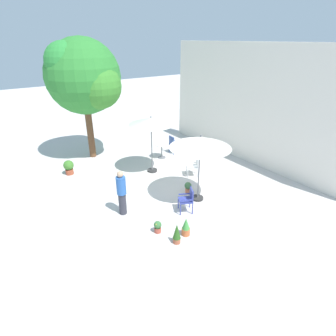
% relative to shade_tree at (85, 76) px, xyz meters
% --- Properties ---
extents(ground_plane, '(60.00, 60.00, 0.00)m').
position_rel_shade_tree_xyz_m(ground_plane, '(4.83, 1.20, -3.94)').
color(ground_plane, beige).
extents(villa_facade, '(10.85, 0.30, 5.38)m').
position_rel_shade_tree_xyz_m(villa_facade, '(4.83, 6.09, -1.25)').
color(villa_facade, silver).
rests_on(villa_facade, ground).
extents(shade_tree, '(3.57, 3.40, 5.62)m').
position_rel_shade_tree_xyz_m(shade_tree, '(0.00, 0.00, 0.00)').
color(shade_tree, brown).
rests_on(shade_tree, ground).
extents(patio_umbrella_0, '(1.91, 1.91, 2.56)m').
position_rel_shade_tree_xyz_m(patio_umbrella_0, '(3.19, 1.50, -1.62)').
color(patio_umbrella_0, '#2D2D2D').
rests_on(patio_umbrella_0, ground).
extents(patio_umbrella_1, '(2.17, 2.17, 2.54)m').
position_rel_shade_tree_xyz_m(patio_umbrella_1, '(6.21, 1.61, -1.67)').
color(patio_umbrella_1, '#2D2D2D').
rests_on(patio_umbrella_1, ground).
extents(cafe_table_0, '(0.71, 0.71, 0.74)m').
position_rel_shade_tree_xyz_m(cafe_table_0, '(2.15, 2.72, -3.42)').
color(cafe_table_0, silver).
rests_on(cafe_table_0, ground).
extents(patio_chair_0, '(0.50, 0.47, 0.92)m').
position_rel_shade_tree_xyz_m(patio_chair_0, '(1.94, 3.61, -3.41)').
color(patio_chair_0, '#324D90').
rests_on(patio_chair_0, ground).
extents(patio_chair_1, '(0.62, 0.61, 0.88)m').
position_rel_shade_tree_xyz_m(patio_chair_1, '(6.60, 0.81, -3.42)').
color(patio_chair_1, '#333E96').
rests_on(patio_chair_1, ground).
extents(patio_chair_2, '(0.62, 0.64, 0.83)m').
position_rel_shade_tree_xyz_m(patio_chair_2, '(4.60, 2.78, -3.46)').
color(patio_chair_2, silver).
rests_on(patio_chair_2, ground).
extents(potted_plant_0, '(0.24, 0.24, 0.40)m').
position_rel_shade_tree_xyz_m(potted_plant_0, '(6.97, -0.69, -3.73)').
color(potted_plant_0, '#B8513E').
rests_on(potted_plant_0, ground).
extents(potted_plant_1, '(0.26, 0.26, 0.60)m').
position_rel_shade_tree_xyz_m(potted_plant_1, '(7.58, -0.05, -3.65)').
color(potted_plant_1, '#C36438').
rests_on(potted_plant_1, ground).
extents(potted_plant_2, '(0.24, 0.24, 0.67)m').
position_rel_shade_tree_xyz_m(potted_plant_2, '(7.71, -0.50, -3.60)').
color(potted_plant_2, '#AE593D').
rests_on(potted_plant_2, ground).
extents(potted_plant_3, '(0.44, 0.44, 0.65)m').
position_rel_shade_tree_xyz_m(potted_plant_3, '(1.30, -1.67, -3.58)').
color(potted_plant_3, '#A4492F').
rests_on(potted_plant_3, ground).
extents(potted_plant_4, '(0.28, 0.28, 0.45)m').
position_rel_shade_tree_xyz_m(potted_plant_4, '(5.62, 1.62, -3.69)').
color(potted_plant_4, '#C56A49').
rests_on(potted_plant_4, ground).
extents(standing_person, '(0.45, 0.45, 1.62)m').
position_rel_shade_tree_xyz_m(standing_person, '(5.42, -1.10, -3.10)').
color(standing_person, '#33333D').
rests_on(standing_person, ground).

